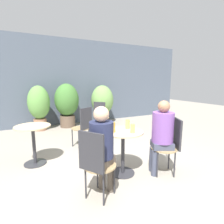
% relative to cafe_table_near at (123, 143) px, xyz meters
% --- Properties ---
extents(ground_plane, '(20.00, 20.00, 0.00)m').
position_rel_cafe_table_near_xyz_m(ground_plane, '(-0.08, -0.21, -0.53)').
color(ground_plane, gray).
extents(storefront_wall, '(10.00, 0.06, 3.00)m').
position_rel_cafe_table_near_xyz_m(storefront_wall, '(-0.08, 3.97, 0.97)').
color(storefront_wall, '#4C5666').
rests_on(storefront_wall, ground_plane).
extents(cafe_table_near, '(0.66, 0.66, 0.73)m').
position_rel_cafe_table_near_xyz_m(cafe_table_near, '(0.00, 0.00, 0.00)').
color(cafe_table_near, '#2D2D33').
rests_on(cafe_table_near, ground_plane).
extents(cafe_table_far, '(0.63, 0.63, 0.73)m').
position_rel_cafe_table_near_xyz_m(cafe_table_far, '(-1.30, 1.03, -0.01)').
color(cafe_table_far, '#2D2D33').
rests_on(cafe_table_far, ground_plane).
extents(bistro_chair_0, '(0.48, 0.48, 0.94)m').
position_rel_cafe_table_near_xyz_m(bistro_chair_0, '(-0.65, -0.44, 0.02)').
color(bistro_chair_0, '#997F56').
rests_on(bistro_chair_0, ground_plane).
extents(bistro_chair_1, '(0.48, 0.46, 0.94)m').
position_rel_cafe_table_near_xyz_m(bistro_chair_1, '(0.71, -0.34, 0.02)').
color(bistro_chair_1, '#997F56').
rests_on(bistro_chair_1, ground_plane).
extents(bistro_chair_2, '(0.47, 0.48, 0.94)m').
position_rel_cafe_table_near_xyz_m(bistro_chair_2, '(-0.21, 1.45, 0.02)').
color(bistro_chair_2, '#997F56').
rests_on(bistro_chair_2, ground_plane).
extents(bistro_chair_3, '(0.49, 0.48, 0.94)m').
position_rel_cafe_table_near_xyz_m(bistro_chair_3, '(0.60, 2.35, 0.02)').
color(bistro_chair_3, '#997F56').
rests_on(bistro_chair_3, ground_plane).
extents(seated_person_0, '(0.40, 0.39, 1.22)m').
position_rel_cafe_table_near_xyz_m(seated_person_0, '(-0.52, -0.35, 0.20)').
color(seated_person_0, brown).
rests_on(seated_person_0, ground_plane).
extents(seated_person_1, '(0.42, 0.41, 1.23)m').
position_rel_cafe_table_near_xyz_m(seated_person_1, '(0.56, -0.28, 0.19)').
color(seated_person_1, '#42475B').
rests_on(seated_person_1, ground_plane).
extents(beer_glass_0, '(0.06, 0.06, 0.16)m').
position_rel_cafe_table_near_xyz_m(beer_glass_0, '(-0.17, 0.01, 0.28)').
color(beer_glass_0, '#B28433').
rests_on(beer_glass_0, cafe_table_near).
extents(beer_glass_1, '(0.06, 0.06, 0.14)m').
position_rel_cafe_table_near_xyz_m(beer_glass_1, '(0.08, -0.15, 0.27)').
color(beer_glass_1, '#DBC65B').
rests_on(beer_glass_1, cafe_table_near).
extents(beer_glass_2, '(0.07, 0.07, 0.16)m').
position_rel_cafe_table_near_xyz_m(beer_glass_2, '(0.14, 0.10, 0.28)').
color(beer_glass_2, '#DBC65B').
rests_on(beer_glass_2, cafe_table_near).
extents(potted_plant_0, '(0.66, 0.66, 1.41)m').
position_rel_cafe_table_near_xyz_m(potted_plant_0, '(-1.00, 3.48, 0.28)').
color(potted_plant_0, '#93664C').
rests_on(potted_plant_0, ground_plane).
extents(potted_plant_1, '(0.79, 0.79, 1.46)m').
position_rel_cafe_table_near_xyz_m(potted_plant_1, '(-0.13, 3.51, 0.30)').
color(potted_plant_1, brown).
rests_on(potted_plant_1, ground_plane).
extents(potted_plant_2, '(0.80, 0.80, 1.39)m').
position_rel_cafe_table_near_xyz_m(potted_plant_2, '(1.13, 3.44, 0.27)').
color(potted_plant_2, brown).
rests_on(potted_plant_2, ground_plane).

